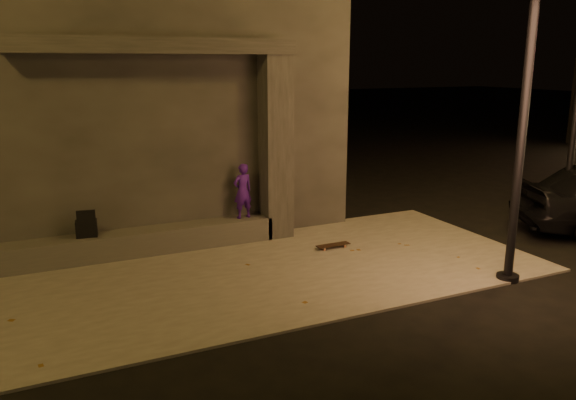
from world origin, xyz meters
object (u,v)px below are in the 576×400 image
skateboarder (243,191)px  street_lamp_0 (533,19)px  column (275,148)px  skateboard (333,245)px  backpack (86,227)px

skateboarder → street_lamp_0: (3.22, -3.79, 3.08)m
column → skateboard: (0.65, -1.24, -1.74)m
column → backpack: column is taller
backpack → skateboard: (4.31, -1.24, -0.56)m
backpack → street_lamp_0: 8.02m
skateboard → backpack: bearing=163.3°
column → skateboard: column is taller
column → backpack: 3.84m
column → street_lamp_0: bearing=-56.5°
column → skateboard: 2.23m
skateboarder → backpack: (-2.95, 0.00, -0.37)m
skateboarder → backpack: bearing=-9.2°
skateboard → street_lamp_0: size_ratio=0.09×
column → skateboard: bearing=-62.4°
skateboarder → column: bearing=170.8°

